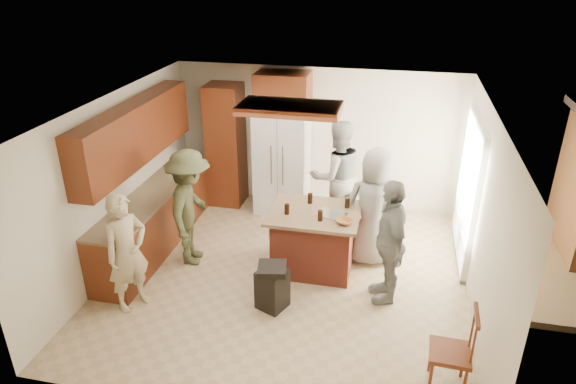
% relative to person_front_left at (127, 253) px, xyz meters
% --- Properties ---
extents(person_front_left, '(0.66, 0.72, 1.60)m').
position_rel_person_front_left_xyz_m(person_front_left, '(0.00, 0.00, 0.00)').
color(person_front_left, tan).
rests_on(person_front_left, ground).
extents(person_behind_left, '(1.07, 0.92, 1.89)m').
position_rel_person_front_left_xyz_m(person_behind_left, '(2.31, 2.65, 0.14)').
color(person_behind_left, gray).
rests_on(person_behind_left, ground).
extents(person_behind_right, '(0.94, 0.67, 1.78)m').
position_rel_person_front_left_xyz_m(person_behind_right, '(2.97, 1.77, 0.09)').
color(person_behind_right, gray).
rests_on(person_behind_right, ground).
extents(person_side_right, '(0.74, 1.10, 1.72)m').
position_rel_person_front_left_xyz_m(person_side_right, '(3.23, 0.89, 0.06)').
color(person_side_right, gray).
rests_on(person_side_right, ground).
extents(person_counter, '(0.68, 1.20, 1.76)m').
position_rel_person_front_left_xyz_m(person_counter, '(0.37, 1.20, 0.08)').
color(person_counter, '#414226').
rests_on(person_counter, ground).
extents(left_cabinetry, '(0.64, 3.00, 2.30)m').
position_rel_person_front_left_xyz_m(left_cabinetry, '(-0.41, 1.45, 0.15)').
color(left_cabinetry, maroon).
rests_on(left_cabinetry, ground).
extents(back_wall_units, '(1.80, 0.60, 2.45)m').
position_rel_person_front_left_xyz_m(back_wall_units, '(0.50, 3.25, 0.58)').
color(back_wall_units, maroon).
rests_on(back_wall_units, ground).
extents(refrigerator, '(0.90, 0.76, 1.80)m').
position_rel_person_front_left_xyz_m(refrigerator, '(1.28, 3.17, 0.10)').
color(refrigerator, white).
rests_on(refrigerator, ground).
extents(kitchen_island, '(1.28, 1.03, 0.93)m').
position_rel_person_front_left_xyz_m(kitchen_island, '(2.16, 1.37, -0.33)').
color(kitchen_island, '#9D3A28').
rests_on(kitchen_island, ground).
extents(island_items, '(0.99, 0.68, 0.15)m').
position_rel_person_front_left_xyz_m(island_items, '(2.39, 1.28, 0.17)').
color(island_items, silver).
rests_on(island_items, kitchen_island).
extents(trash_bin, '(0.45, 0.45, 0.63)m').
position_rel_person_front_left_xyz_m(trash_bin, '(1.80, 0.35, -0.48)').
color(trash_bin, black).
rests_on(trash_bin, ground).
extents(spindle_chair, '(0.44, 0.44, 0.99)m').
position_rel_person_front_left_xyz_m(spindle_chair, '(3.96, -0.57, -0.35)').
color(spindle_chair, maroon).
rests_on(spindle_chair, ground).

